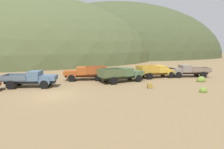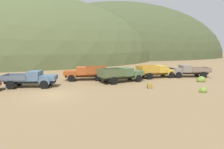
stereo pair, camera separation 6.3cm
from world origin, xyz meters
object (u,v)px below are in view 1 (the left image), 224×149
truck_weathered_green (124,74)px  truck_faded_yellow (159,71)px  oil_drum_tipped (150,85)px  truck_primer_gray (185,71)px  truck_chalk_blue (35,79)px  truck_oxide_orange (83,73)px

truck_weathered_green → truck_faded_yellow: 6.57m
oil_drum_tipped → truck_weathered_green: bearing=110.6°
truck_weathered_green → oil_drum_tipped: 4.75m
truck_weathered_green → truck_faded_yellow: size_ratio=1.06×
truck_primer_gray → truck_weathered_green: bearing=22.0°
truck_chalk_blue → truck_primer_gray: size_ratio=0.94×
truck_oxide_orange → truck_weathered_green: (5.42, -2.56, -0.01)m
truck_chalk_blue → truck_faded_yellow: truck_faded_yellow is taller
truck_oxide_orange → truck_primer_gray: size_ratio=0.93×
truck_chalk_blue → truck_oxide_orange: (5.87, 3.33, 0.04)m
truck_chalk_blue → truck_faded_yellow: (17.53, 2.82, 0.03)m
truck_faded_yellow → oil_drum_tipped: (-4.59, -6.44, -0.73)m
truck_weathered_green → oil_drum_tipped: truck_weathered_green is taller
truck_chalk_blue → truck_primer_gray: same height
truck_primer_gray → truck_oxide_orange: bearing=10.0°
oil_drum_tipped → truck_faded_yellow: bearing=54.5°
truck_chalk_blue → oil_drum_tipped: size_ratio=6.33×
truck_chalk_blue → oil_drum_tipped: bearing=-5.5°
truck_oxide_orange → truck_primer_gray: truck_oxide_orange is taller
truck_chalk_blue → truck_oxide_orange: truck_oxide_orange is taller
truck_chalk_blue → oil_drum_tipped: truck_chalk_blue is taller
truck_oxide_orange → truck_weathered_green: 5.99m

